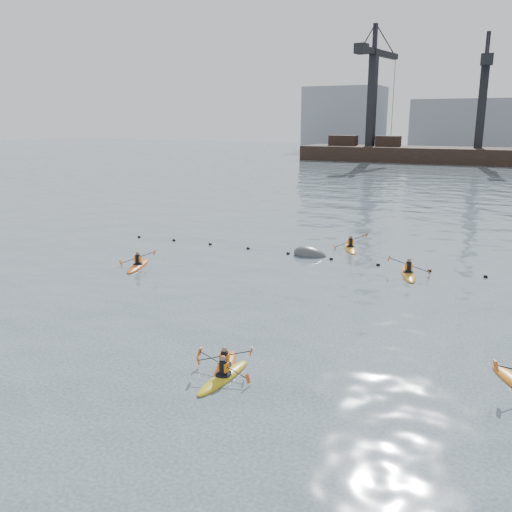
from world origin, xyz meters
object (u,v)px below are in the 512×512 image
object	(u,v)px
kayaker_0	(225,367)
kayaker_2	(138,265)
kayaker_3	(408,273)
kayaker_5	(350,248)
kayaker_1	(223,376)
mooring_buoy	(310,256)

from	to	relation	value
kayaker_0	kayaker_2	xyz separation A→B (m)	(-11.32, 9.75, 0.01)
kayaker_3	kayaker_5	size ratio (longest dim) A/B	1.05
kayaker_1	mooring_buoy	xyz separation A→B (m)	(-3.33, 17.50, -0.09)
kayaker_2	kayaker_0	bearing A→B (deg)	-59.09
kayaker_3	mooring_buoy	bearing A→B (deg)	147.43
kayaker_5	mooring_buoy	world-z (taller)	kayaker_5
kayaker_0	kayaker_1	size ratio (longest dim) A/B	0.99
kayaker_1	kayaker_2	world-z (taller)	kayaker_2
kayaker_1	mooring_buoy	bearing A→B (deg)	104.37
kayaker_3	kayaker_0	bearing A→B (deg)	-120.08
kayaker_1	mooring_buoy	world-z (taller)	kayaker_1
kayaker_1	kayaker_2	distance (m)	15.62
kayaker_0	mooring_buoy	xyz separation A→B (m)	(-3.01, 16.84, -0.09)
mooring_buoy	kayaker_1	bearing A→B (deg)	-79.24
kayaker_2	kayaker_5	xyz separation A→B (m)	(10.12, 10.02, 0.00)
kayaker_0	mooring_buoy	distance (m)	17.11
kayaker_0	kayaker_2	size ratio (longest dim) A/B	0.89
mooring_buoy	kayaker_2	bearing A→B (deg)	-139.56
kayaker_2	kayaker_3	size ratio (longest dim) A/B	0.96
kayaker_3	kayaker_5	bearing A→B (deg)	118.05
kayaker_3	kayaker_5	world-z (taller)	kayaker_5
kayaker_5	mooring_buoy	xyz separation A→B (m)	(-1.81, -2.93, -0.10)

